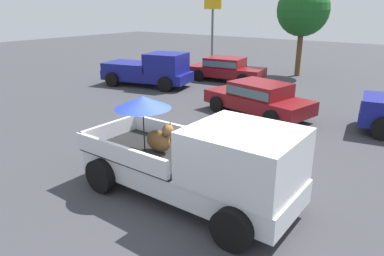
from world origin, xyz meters
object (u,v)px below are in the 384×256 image
(parked_sedan_near, at_px, (226,68))
(motel_sign, at_px, (213,17))
(parked_sedan_far, at_px, (258,97))
(pickup_truck_red, at_px, (150,70))
(pickup_truck_main, at_px, (203,162))

(parked_sedan_near, relative_size, motel_sign, 0.93)
(motel_sign, bearing_deg, parked_sedan_far, -49.27)
(pickup_truck_red, height_order, motel_sign, motel_sign)
(parked_sedan_near, bearing_deg, motel_sign, 122.97)
(pickup_truck_red, relative_size, parked_sedan_far, 1.11)
(parked_sedan_near, distance_m, parked_sedan_far, 6.94)
(pickup_truck_main, relative_size, parked_sedan_near, 1.13)
(pickup_truck_main, height_order, parked_sedan_far, pickup_truck_main)
(pickup_truck_red, distance_m, motel_sign, 8.82)
(pickup_truck_red, distance_m, parked_sedan_near, 4.44)
(pickup_truck_main, xyz_separation_m, parked_sedan_far, (-1.95, 6.78, -0.23))
(parked_sedan_far, distance_m, motel_sign, 13.38)
(pickup_truck_main, height_order, pickup_truck_red, pickup_truck_main)
(pickup_truck_main, relative_size, motel_sign, 1.05)
(parked_sedan_far, height_order, motel_sign, motel_sign)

